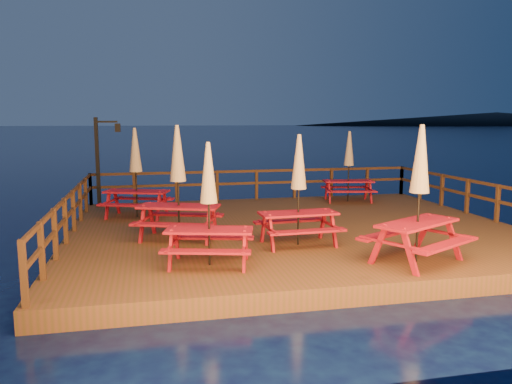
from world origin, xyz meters
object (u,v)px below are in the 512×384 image
Objects in this scene: picnic_table_0 at (209,202)px; lamp_post at (102,153)px; picnic_table_1 at (419,192)px; picnic_table_2 at (136,171)px.

lamp_post is at bearing 123.49° from picnic_table_0.
picnic_table_1 reaches higher than picnic_table_2.
picnic_table_1 is 1.06× the size of picnic_table_2.
picnic_table_2 is at bearing 104.82° from picnic_table_1.
picnic_table_0 is 0.93× the size of picnic_table_2.
lamp_post is at bearing 101.14° from picnic_table_1.
picnic_table_0 is at bearing 142.66° from picnic_table_1.
lamp_post reaches higher than picnic_table_2.
lamp_post is 10.86m from picnic_table_1.
picnic_table_2 is (-1.52, 5.48, 0.10)m from picnic_table_0.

